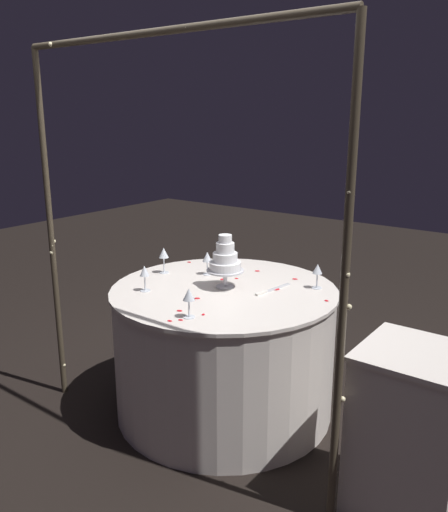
# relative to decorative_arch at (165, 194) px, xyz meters

# --- Properties ---
(ground_plane) EXTENTS (12.00, 12.00, 0.00)m
(ground_plane) POSITION_rel_decorative_arch_xyz_m (0.00, -0.48, -1.39)
(ground_plane) COLOR black
(decorative_arch) EXTENTS (1.96, 0.06, 2.15)m
(decorative_arch) POSITION_rel_decorative_arch_xyz_m (0.00, 0.00, 0.00)
(decorative_arch) COLOR #473D2D
(decorative_arch) RESTS_ON ground
(main_table) EXTENTS (1.34, 1.34, 0.78)m
(main_table) POSITION_rel_decorative_arch_xyz_m (0.00, -0.48, -1.00)
(main_table) COLOR silver
(main_table) RESTS_ON ground
(side_table) EXTENTS (0.47, 0.47, 0.79)m
(side_table) POSITION_rel_decorative_arch_xyz_m (-1.19, -0.27, -1.00)
(side_table) COLOR silver
(side_table) RESTS_ON ground
(tiered_cake) EXTENTS (0.22, 0.22, 0.32)m
(tiered_cake) POSITION_rel_decorative_arch_xyz_m (0.01, -0.50, -0.45)
(tiered_cake) COLOR silver
(tiered_cake) RESTS_ON main_table
(wine_glass_0) EXTENTS (0.06, 0.06, 0.15)m
(wine_glass_0) POSITION_rel_decorative_arch_xyz_m (0.25, -0.64, -0.50)
(wine_glass_0) COLOR silver
(wine_glass_0) RESTS_ON main_table
(wine_glass_1) EXTENTS (0.06, 0.06, 0.15)m
(wine_glass_1) POSITION_rel_decorative_arch_xyz_m (-0.43, -0.81, -0.50)
(wine_glass_1) COLOR silver
(wine_glass_1) RESTS_ON main_table
(wine_glass_2) EXTENTS (0.06, 0.06, 0.17)m
(wine_glass_2) POSITION_rel_decorative_arch_xyz_m (0.50, -0.50, -0.49)
(wine_glass_2) COLOR silver
(wine_glass_2) RESTS_ON main_table
(wine_glass_3) EXTENTS (0.06, 0.06, 0.15)m
(wine_glass_3) POSITION_rel_decorative_arch_xyz_m (-0.13, -0.01, -0.50)
(wine_glass_3) COLOR silver
(wine_glass_3) RESTS_ON main_table
(wine_glass_4) EXTENTS (0.06, 0.06, 0.15)m
(wine_glass_4) POSITION_rel_decorative_arch_xyz_m (0.34, -0.17, -0.50)
(wine_glass_4) COLOR silver
(wine_glass_4) RESTS_ON main_table
(cake_knife) EXTENTS (0.06, 0.30, 0.01)m
(cake_knife) POSITION_rel_decorative_arch_xyz_m (-0.24, -0.61, -0.61)
(cake_knife) COLOR silver
(cake_knife) RESTS_ON main_table
(rose_petal_0) EXTENTS (0.03, 0.03, 0.00)m
(rose_petal_0) POSITION_rel_decorative_arch_xyz_m (0.28, -0.81, -0.61)
(rose_petal_0) COLOR red
(rose_petal_0) RESTS_ON main_table
(rose_petal_1) EXTENTS (0.04, 0.04, 0.00)m
(rose_petal_1) POSITION_rel_decorative_arch_xyz_m (-0.24, -0.89, -0.61)
(rose_petal_1) COLOR red
(rose_petal_1) RESTS_ON main_table
(rose_petal_2) EXTENTS (0.03, 0.03, 0.00)m
(rose_petal_2) POSITION_rel_decorative_arch_xyz_m (-0.12, 0.04, -0.61)
(rose_petal_2) COLOR red
(rose_petal_2) RESTS_ON main_table
(rose_petal_3) EXTENTS (0.03, 0.03, 0.00)m
(rose_petal_3) POSITION_rel_decorative_arch_xyz_m (-0.58, -0.65, -0.61)
(rose_petal_3) COLOR red
(rose_petal_3) RESTS_ON main_table
(rose_petal_4) EXTENTS (0.04, 0.04, 0.00)m
(rose_petal_4) POSITION_rel_decorative_arch_xyz_m (0.04, -0.89, -0.61)
(rose_petal_4) COLOR red
(rose_petal_4) RESTS_ON main_table
(rose_petal_5) EXTENTS (0.02, 0.03, 0.00)m
(rose_petal_5) POSITION_rel_decorative_arch_xyz_m (0.13, -0.68, -0.61)
(rose_petal_5) COLOR red
(rose_petal_5) RESTS_ON main_table
(rose_petal_6) EXTENTS (0.04, 0.04, 0.00)m
(rose_petal_6) POSITION_rel_decorative_arch_xyz_m (0.25, -0.98, -0.61)
(rose_petal_6) COLOR red
(rose_petal_6) RESTS_ON main_table
(rose_petal_7) EXTENTS (0.03, 0.02, 0.00)m
(rose_petal_7) POSITION_rel_decorative_arch_xyz_m (0.05, -0.68, -0.61)
(rose_petal_7) COLOR red
(rose_petal_7) RESTS_ON main_table
(rose_petal_8) EXTENTS (0.03, 0.03, 0.00)m
(rose_petal_8) POSITION_rel_decorative_arch_xyz_m (-0.03, -0.05, -0.61)
(rose_petal_8) COLOR red
(rose_petal_8) RESTS_ON main_table
(rose_petal_9) EXTENTS (0.03, 0.03, 0.00)m
(rose_petal_9) POSITION_rel_decorative_arch_xyz_m (0.17, -0.80, -0.61)
(rose_petal_9) COLOR red
(rose_petal_9) RESTS_ON main_table
(rose_petal_10) EXTENTS (0.04, 0.04, 0.00)m
(rose_petal_10) POSITION_rel_decorative_arch_xyz_m (0.01, -0.25, -0.61)
(rose_petal_10) COLOR red
(rose_petal_10) RESTS_ON main_table
(rose_petal_11) EXTENTS (0.02, 0.03, 0.00)m
(rose_petal_11) POSITION_rel_decorative_arch_xyz_m (0.18, -0.84, -0.61)
(rose_petal_11) COLOR red
(rose_petal_11) RESTS_ON main_table
(rose_petal_12) EXTENTS (0.03, 0.03, 0.00)m
(rose_petal_12) POSITION_rel_decorative_arch_xyz_m (-0.17, -0.08, -0.61)
(rose_petal_12) COLOR red
(rose_petal_12) RESTS_ON main_table
(rose_petal_13) EXTENTS (0.03, 0.02, 0.00)m
(rose_petal_13) POSITION_rel_decorative_arch_xyz_m (0.53, -0.79, -0.61)
(rose_petal_13) COLOR red
(rose_petal_13) RESTS_ON main_table
(rose_petal_14) EXTENTS (0.04, 0.05, 0.00)m
(rose_petal_14) POSITION_rel_decorative_arch_xyz_m (-0.26, -0.65, -0.61)
(rose_petal_14) COLOR red
(rose_petal_14) RESTS_ON main_table
(rose_petal_15) EXTENTS (0.03, 0.03, 0.00)m
(rose_petal_15) POSITION_rel_decorative_arch_xyz_m (0.02, -0.22, -0.61)
(rose_petal_15) COLOR red
(rose_petal_15) RESTS_ON main_table
(rose_petal_16) EXTENTS (0.03, 0.04, 0.00)m
(rose_petal_16) POSITION_rel_decorative_arch_xyz_m (0.11, -0.61, -0.61)
(rose_petal_16) COLOR red
(rose_petal_16) RESTS_ON main_table
(rose_petal_17) EXTENTS (0.03, 0.02, 0.00)m
(rose_petal_17) POSITION_rel_decorative_arch_xyz_m (-0.09, 0.09, -0.61)
(rose_petal_17) COLOR red
(rose_petal_17) RESTS_ON main_table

